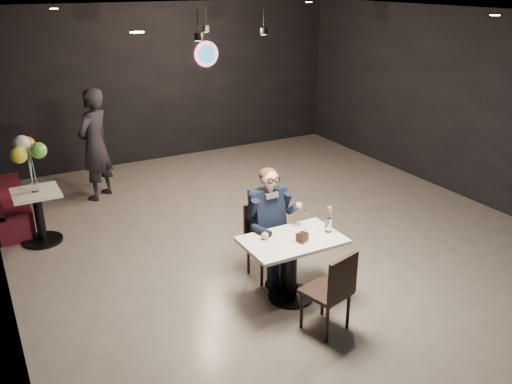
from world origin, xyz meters
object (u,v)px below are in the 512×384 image
booth_bench (7,191)px  main_table (292,269)px  seated_man (268,223)px  passerby (95,145)px  balloon_vase (35,186)px  side_table (40,217)px  chair_far (267,242)px  sundae_glass (328,225)px  chair_near (326,290)px

booth_bench → main_table: bearing=-56.2°
seated_man → passerby: passerby is taller
balloon_vase → side_table: bearing=0.0°
main_table → balloon_vase: (-2.28, 2.84, 0.45)m
seated_man → main_table: bearing=-90.0°
seated_man → booth_bench: (-2.58, 3.29, -0.26)m
chair_far → sundae_glass: (0.45, -0.59, 0.37)m
chair_near → booth_bench: (-2.58, 4.50, 0.00)m
main_table → seated_man: seated_man is taller
chair_near → seated_man: bearing=75.1°
main_table → seated_man: 0.65m
booth_bench → chair_far: bearing=-52.0°
booth_bench → passerby: size_ratio=1.02×
chair_near → main_table: bearing=75.1°
chair_near → balloon_vase: (-2.28, 3.50, 0.36)m
sundae_glass → side_table: sundae_glass is taller
seated_man → booth_bench: size_ratio=0.78×
sundae_glass → side_table: size_ratio=0.22×
balloon_vase → passerby: 1.68m
main_table → chair_near: bearing=-90.0°
balloon_vase → passerby: size_ratio=0.08×
chair_near → passerby: bearing=89.0°
booth_bench → side_table: (0.30, -1.00, -0.08)m
chair_near → balloon_vase: size_ratio=6.39×
booth_bench → side_table: booth_bench is taller
seated_man → side_table: size_ratio=1.90×
side_table → booth_bench: bearing=106.7°
seated_man → balloon_vase: size_ratio=10.00×
chair_near → seated_man: size_ratio=0.64×
sundae_glass → passerby: bearing=111.3°
chair_near → side_table: chair_near is taller
booth_bench → passerby: passerby is taller
sundae_glass → passerby: (-1.62, 4.15, 0.08)m
seated_man → booth_bench: 4.19m
chair_far → booth_bench: (-2.58, 3.29, 0.00)m
side_table → balloon_vase: 0.44m
chair_far → side_table: bearing=134.8°
balloon_vase → main_table: bearing=-51.3°
booth_bench → side_table: 1.05m
chair_far → passerby: size_ratio=0.51×
sundae_glass → chair_far: bearing=127.1°
chair_near → chair_far: bearing=75.1°
chair_near → sundae_glass: size_ratio=5.57×
balloon_vase → booth_bench: bearing=106.7°
booth_bench → side_table: size_ratio=2.45×
main_table → chair_near: size_ratio=1.20×
chair_far → side_table: (-2.28, 2.29, -0.08)m
seated_man → side_table: bearing=134.8°
booth_bench → seated_man: bearing=-52.0°
chair_near → side_table: bearing=108.2°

